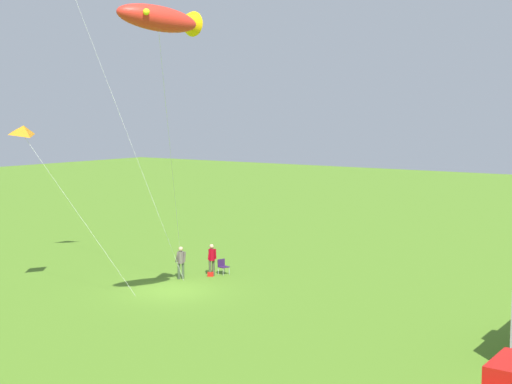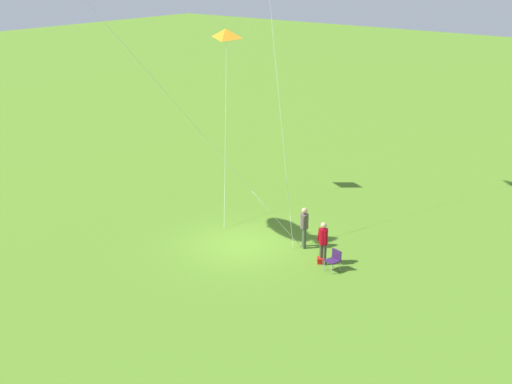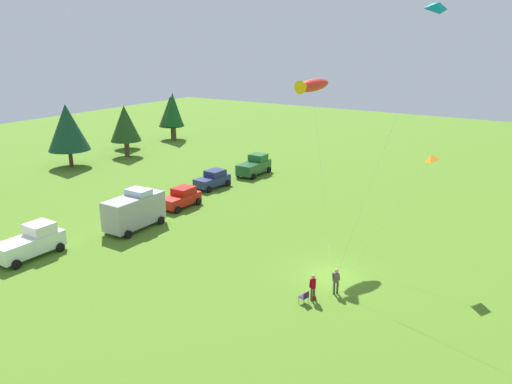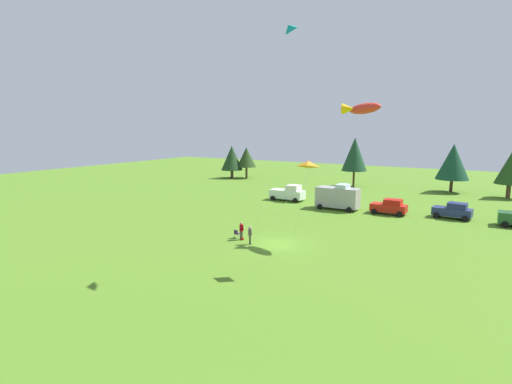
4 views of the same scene
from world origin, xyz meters
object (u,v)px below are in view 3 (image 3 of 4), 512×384
object	(u,v)px
van_motorhome_grey	(134,210)
person_kite_flyer	(336,279)
truck_white_pickup	(31,242)
car_navy_hatch	(213,179)
kite_large_fish	(310,86)
person_spectator	(313,285)
backpack_on_grass	(313,298)
kite_delta_orange	(430,158)
folding_chair	(305,296)
truck_green_flatbed	(255,165)
kite_delta_teal	(439,7)
car_red_sedan	(181,198)

from	to	relation	value
van_motorhome_grey	person_kite_flyer	bearing A→B (deg)	-94.33
truck_white_pickup	van_motorhome_grey	size ratio (longest dim) A/B	0.93
car_navy_hatch	kite_large_fish	world-z (taller)	kite_large_fish
person_spectator	car_navy_hatch	xyz separation A→B (m)	(16.27, 20.23, -0.07)
backpack_on_grass	truck_white_pickup	distance (m)	21.38
backpack_on_grass	person_kite_flyer	bearing A→B (deg)	-31.92
kite_delta_orange	van_motorhome_grey	bearing A→B (deg)	104.10
folding_chair	truck_green_flatbed	xyz separation A→B (m)	(24.06, 19.18, 0.61)
person_kite_flyer	truck_green_flatbed	world-z (taller)	truck_green_flatbed
person_kite_flyer	kite_large_fish	distance (m)	14.96
person_spectator	truck_white_pickup	size ratio (longest dim) A/B	0.35
backpack_on_grass	truck_green_flatbed	xyz separation A→B (m)	(23.27, 19.41, 0.99)
backpack_on_grass	car_navy_hatch	bearing A→B (deg)	51.38
truck_green_flatbed	kite_delta_orange	world-z (taller)	kite_delta_orange
person_kite_flyer	car_navy_hatch	size ratio (longest dim) A/B	0.40
car_navy_hatch	kite_large_fish	size ratio (longest dim) A/B	0.34
person_kite_flyer	van_motorhome_grey	size ratio (longest dim) A/B	0.32
backpack_on_grass	car_navy_hatch	size ratio (longest dim) A/B	0.07
truck_green_flatbed	truck_white_pickup	bearing A→B (deg)	175.88
truck_white_pickup	kite_delta_teal	size ratio (longest dim) A/B	0.28
folding_chair	car_red_sedan	world-z (taller)	car_red_sedan
car_navy_hatch	truck_green_flatbed	distance (m)	7.17
kite_large_fish	kite_delta_orange	world-z (taller)	kite_large_fish
folding_chair	backpack_on_grass	size ratio (longest dim) A/B	2.56
backpack_on_grass	van_motorhome_grey	xyz separation A→B (m)	(2.79, 18.35, 1.53)
person_kite_flyer	kite_large_fish	xyz separation A→B (m)	(7.83, 6.17, 11.16)
folding_chair	backpack_on_grass	xyz separation A→B (m)	(0.78, -0.22, -0.38)
backpack_on_grass	van_motorhome_grey	bearing A→B (deg)	81.36
van_motorhome_grey	truck_green_flatbed	distance (m)	20.52
person_kite_flyer	truck_green_flatbed	xyz separation A→B (m)	(21.87, 20.28, 0.08)
car_red_sedan	truck_green_flatbed	world-z (taller)	truck_green_flatbed
truck_green_flatbed	kite_delta_teal	bearing A→B (deg)	-126.79
folding_chair	truck_white_pickup	size ratio (longest dim) A/B	0.16
kite_large_fish	truck_white_pickup	bearing A→B (deg)	133.79
backpack_on_grass	kite_large_fish	distance (m)	16.09
backpack_on_grass	car_red_sedan	size ratio (longest dim) A/B	0.08
person_spectator	truck_white_pickup	xyz separation A→B (m)	(-5.36, 20.64, 0.08)
folding_chair	kite_delta_teal	size ratio (longest dim) A/B	0.05
person_kite_flyer	car_navy_hatch	bearing A→B (deg)	10.72
car_navy_hatch	truck_white_pickup	bearing A→B (deg)	-175.92
kite_large_fish	kite_delta_teal	size ratio (longest dim) A/B	0.72
kite_delta_orange	kite_large_fish	bearing A→B (deg)	85.37
person_kite_flyer	truck_white_pickup	distance (m)	22.59
truck_white_pickup	kite_delta_teal	world-z (taller)	kite_delta_teal
person_kite_flyer	kite_delta_orange	xyz separation A→B (m)	(7.06, -3.35, 6.91)
kite_large_fish	kite_delta_orange	size ratio (longest dim) A/B	1.55
folding_chair	truck_white_pickup	xyz separation A→B (m)	(-4.70, 20.42, 0.61)
van_motorhome_grey	car_navy_hatch	distance (m)	13.52
person_kite_flyer	car_red_sedan	xyz separation A→B (m)	(7.85, 19.65, -0.07)
folding_chair	truck_white_pickup	distance (m)	20.96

